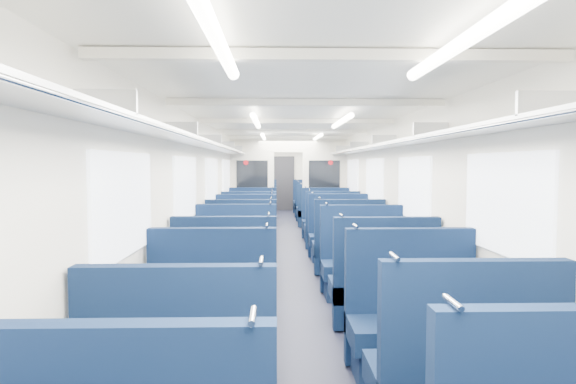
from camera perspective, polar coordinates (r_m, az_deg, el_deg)
floor at (r=8.81m, az=0.51°, el=-7.84°), size 2.80×18.00×0.01m
ceiling at (r=8.66m, az=0.52°, el=7.59°), size 2.80×18.00×0.01m
wall_left at (r=8.72m, az=-8.72°, el=-0.20°), size 0.02×18.00×2.35m
dado_left at (r=8.81m, az=-8.57°, el=-5.56°), size 0.03×17.90×0.70m
wall_right at (r=8.81m, az=9.65°, el=-0.17°), size 0.02×18.00×2.35m
dado_right at (r=8.90m, az=9.50°, el=-5.48°), size 0.03×17.90×0.70m
wall_far at (r=17.64m, az=-0.47°, el=1.63°), size 2.80×0.02×2.35m
luggage_rack_left at (r=8.69m, az=-7.54°, el=5.06°), size 0.36×17.40×0.18m
luggage_rack_right at (r=8.77m, az=8.49°, el=5.04°), size 0.36×17.40×0.18m
windows at (r=8.19m, az=0.62°, el=1.33°), size 2.78×15.60×0.75m
ceiling_fittings at (r=8.40m, az=0.58°, el=7.31°), size 2.70×16.06×0.11m
end_door at (r=17.59m, az=-0.46°, el=1.05°), size 0.75×0.06×2.00m
bulkhead at (r=11.55m, az=0.03°, el=0.99°), size 2.80×0.10×2.35m
seat_6 at (r=4.09m, az=-9.27°, el=-15.79°), size 1.08×0.60×1.21m
seat_7 at (r=4.15m, az=14.86°, el=-15.57°), size 1.08×0.60×1.21m
seat_8 at (r=5.21m, az=-7.46°, el=-11.56°), size 1.08×0.60×1.21m
seat_9 at (r=5.21m, az=11.28°, el=-11.61°), size 1.08×0.60×1.21m
seat_10 at (r=6.37m, az=-6.32°, el=-8.80°), size 1.08×0.60×1.21m
seat_11 at (r=6.29m, az=8.99°, el=-8.98°), size 1.08×0.60×1.21m
seat_12 at (r=7.49m, az=-5.56°, el=-6.96°), size 1.08×0.60×1.21m
seat_13 at (r=7.53m, az=7.22°, el=-6.91°), size 1.08×0.60×1.21m
seat_14 at (r=8.42m, az=-5.10°, el=-5.80°), size 1.08×0.60×1.21m
seat_15 at (r=8.58m, az=6.14°, el=-5.64°), size 1.08×0.60×1.21m
seat_16 at (r=9.56m, az=-4.65°, el=-4.70°), size 1.08×0.60×1.21m
seat_17 at (r=9.67m, az=5.27°, el=-4.61°), size 1.08×0.60×1.21m
seat_18 at (r=10.78m, az=-4.28°, el=-3.78°), size 1.08×0.60×1.21m
seat_19 at (r=10.74m, az=4.60°, el=-3.81°), size 1.08×0.60×1.21m
seat_20 at (r=12.85m, az=-3.81°, el=-2.62°), size 1.08×0.60×1.21m
seat_21 at (r=12.97m, az=3.56°, el=-2.57°), size 1.08×0.60×1.21m
seat_22 at (r=13.97m, az=-3.62°, el=-2.14°), size 1.08×0.60×1.21m
seat_23 at (r=13.94m, az=3.21°, el=-2.15°), size 1.08×0.60×1.21m
seat_24 at (r=15.11m, az=-3.45°, el=-1.72°), size 1.08×0.60×1.21m
seat_25 at (r=15.23m, az=2.82°, el=-1.68°), size 1.08×0.60×1.21m
seat_26 at (r=16.38m, az=-3.29°, el=-1.33°), size 1.08×0.60×1.21m
seat_27 at (r=16.33m, az=2.53°, el=-1.34°), size 1.08×0.60×1.21m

